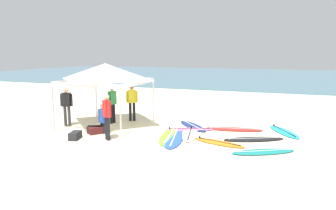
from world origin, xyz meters
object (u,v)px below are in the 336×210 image
(person_black, at_px, (67,104))
(gear_bag_near_tent, at_px, (95,129))
(surfboard_orange, at_px, (219,142))
(person_green, at_px, (112,102))
(canopy_tent, at_px, (105,72))
(surfboard_pink, at_px, (189,129))
(surfboard_white, at_px, (190,134))
(person_yellow, at_px, (132,100))
(gear_bag_by_pole, at_px, (75,136))
(surfboard_teal, at_px, (264,152))
(surfboard_navy, at_px, (193,126))
(person_red, at_px, (107,114))
(surfboard_blue, at_px, (174,139))
(surfboard_black, at_px, (254,139))
(gear_bag_on_sand, at_px, (97,130))
(surfboard_cyan, at_px, (284,131))
(surfboard_lime, at_px, (170,136))
(surfboard_red, at_px, (234,129))

(person_black, relative_size, gear_bag_near_tent, 2.85)
(surfboard_orange, relative_size, person_green, 1.18)
(canopy_tent, xyz_separation_m, surfboard_pink, (3.66, 0.51, -2.35))
(canopy_tent, distance_m, surfboard_white, 4.54)
(person_yellow, bearing_deg, surfboard_pink, -14.08)
(surfboard_white, bearing_deg, gear_bag_by_pole, -151.47)
(surfboard_teal, bearing_deg, surfboard_white, 156.09)
(person_yellow, relative_size, gear_bag_near_tent, 2.85)
(person_black, xyz_separation_m, gear_bag_by_pole, (1.65, -1.66, -0.85))
(surfboard_navy, xyz_separation_m, surfboard_white, (0.27, -1.37, 0.00))
(person_red, height_order, person_green, same)
(surfboard_blue, bearing_deg, surfboard_orange, 2.70)
(surfboard_black, distance_m, surfboard_pink, 2.72)
(gear_bag_on_sand, bearing_deg, surfboard_navy, 37.43)
(surfboard_cyan, bearing_deg, surfboard_orange, -131.26)
(person_red, distance_m, gear_bag_by_pole, 1.50)
(surfboard_orange, bearing_deg, surfboard_lime, 174.91)
(surfboard_pink, distance_m, person_green, 3.81)
(gear_bag_near_tent, bearing_deg, surfboard_lime, 8.11)
(surfboard_black, height_order, person_green, person_green)
(surfboard_black, xyz_separation_m, surfboard_red, (-0.92, 1.27, -0.00))
(surfboard_blue, relative_size, person_red, 1.54)
(surfboard_navy, relative_size, surfboard_teal, 0.98)
(gear_bag_on_sand, bearing_deg, surfboard_pink, 29.13)
(surfboard_white, xyz_separation_m, gear_bag_near_tent, (-3.69, -1.02, 0.10))
(person_red, relative_size, gear_bag_near_tent, 2.85)
(surfboard_orange, xyz_separation_m, surfboard_red, (0.21, 2.16, -0.00))
(surfboard_red, height_order, surfboard_lime, same)
(surfboard_blue, xyz_separation_m, surfboard_red, (1.88, 2.24, 0.00))
(person_black, height_order, gear_bag_on_sand, person_black)
(surfboard_orange, relative_size, gear_bag_by_pole, 3.38)
(surfboard_blue, height_order, surfboard_pink, same)
(canopy_tent, xyz_separation_m, gear_bag_on_sand, (0.34, -1.34, -2.25))
(surfboard_cyan, bearing_deg, surfboard_navy, -174.62)
(surfboard_black, xyz_separation_m, person_green, (-6.35, 0.62, 0.95))
(surfboard_navy, xyz_separation_m, person_red, (-2.39, -3.11, 0.95))
(surfboard_cyan, height_order, surfboard_blue, same)
(surfboard_cyan, relative_size, surfboard_pink, 1.03)
(canopy_tent, distance_m, surfboard_teal, 7.30)
(surfboard_orange, height_order, gear_bag_near_tent, gear_bag_near_tent)
(surfboard_black, bearing_deg, person_yellow, 166.70)
(gear_bag_near_tent, bearing_deg, surfboard_blue, 3.17)
(person_yellow, height_order, person_red, same)
(surfboard_teal, bearing_deg, surfboard_cyan, 78.65)
(surfboard_teal, xyz_separation_m, person_black, (-8.38, 0.84, 0.95))
(surfboard_cyan, relative_size, surfboard_orange, 1.08)
(surfboard_white, bearing_deg, surfboard_teal, -23.91)
(surfboard_cyan, distance_m, surfboard_blue, 4.62)
(surfboard_red, bearing_deg, surfboard_lime, -137.17)
(surfboard_white, distance_m, person_red, 3.32)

